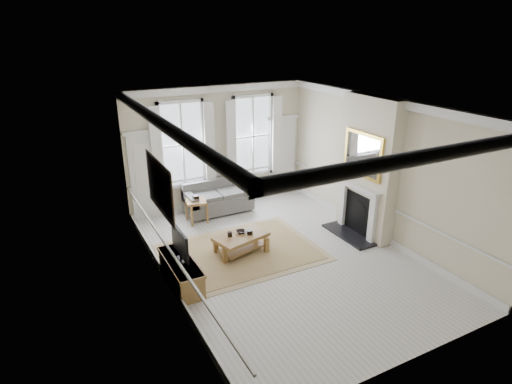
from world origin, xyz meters
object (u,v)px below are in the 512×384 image
coffee_table (241,238)px  tv_stand (181,272)px  sofa (217,199)px  side_table (196,204)px

coffee_table → tv_stand: size_ratio=0.89×
sofa → side_table: bearing=-151.6°
coffee_table → tv_stand: bearing=-173.7°
side_table → tv_stand: bearing=-116.2°
coffee_table → sofa: bearing=65.6°
side_table → coffee_table: 2.06m
tv_stand → side_table: bearing=63.8°
sofa → side_table: sofa is taller
coffee_table → tv_stand: 1.72m
sofa → side_table: 0.88m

